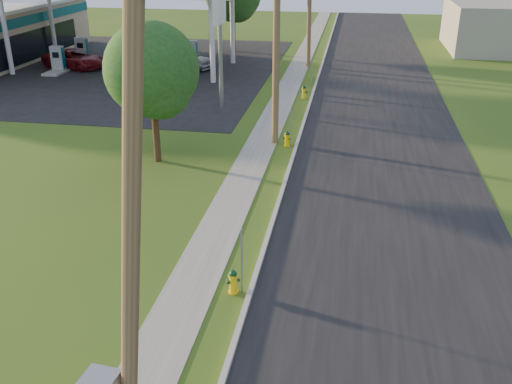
% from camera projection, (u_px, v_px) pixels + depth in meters
% --- Properties ---
extents(road, '(8.00, 120.00, 0.02)m').
position_uv_depth(road, '(388.00, 213.00, 20.64)').
color(road, black).
rests_on(road, ground).
extents(curb, '(0.15, 120.00, 0.15)m').
position_uv_depth(curb, '(278.00, 204.00, 21.23)').
color(curb, '#A9A69A').
rests_on(curb, ground).
extents(sidewalk, '(1.50, 120.00, 0.03)m').
position_uv_depth(sidewalk, '(232.00, 202.00, 21.52)').
color(sidewalk, gray).
rests_on(sidewalk, ground).
extents(forecourt, '(26.00, 28.00, 0.02)m').
position_uv_depth(forecourt, '(103.00, 68.00, 43.56)').
color(forecourt, black).
rests_on(forecourt, ground).
extents(utility_pole_near, '(1.40, 0.32, 9.48)m').
position_uv_depth(utility_pole_near, '(131.00, 221.00, 9.57)').
color(utility_pole_near, brown).
rests_on(utility_pole_near, ground).
extents(utility_pole_mid, '(1.40, 0.32, 9.80)m').
position_uv_depth(utility_pole_mid, '(276.00, 39.00, 25.69)').
color(utility_pole_mid, brown).
rests_on(utility_pole_mid, ground).
extents(utility_pole_far, '(1.40, 0.32, 9.50)m').
position_uv_depth(utility_pole_far, '(310.00, 1.00, 41.94)').
color(utility_pole_far, brown).
rests_on(utility_pole_far, ground).
extents(sign_post_near, '(0.05, 0.04, 2.00)m').
position_uv_depth(sign_post_near, '(242.00, 262.00, 15.67)').
color(sign_post_near, gray).
rests_on(sign_post_near, ground).
extents(sign_post_mid, '(0.05, 0.04, 2.00)m').
position_uv_depth(sign_post_mid, '(290.00, 130.00, 26.28)').
color(sign_post_mid, gray).
rests_on(sign_post_mid, ground).
extents(sign_post_far, '(0.05, 0.04, 2.00)m').
position_uv_depth(sign_post_far, '(312.00, 73.00, 37.25)').
color(sign_post_far, gray).
rests_on(sign_post_far, ground).
extents(fuel_pump_nw, '(1.20, 3.20, 1.90)m').
position_uv_depth(fuel_pump_nw, '(58.00, 62.00, 41.86)').
color(fuel_pump_nw, '#A9A69A').
rests_on(fuel_pump_nw, ground).
extents(fuel_pump_ne, '(1.20, 3.20, 1.90)m').
position_uv_depth(fuel_pump_ne, '(176.00, 67.00, 40.48)').
color(fuel_pump_ne, '#A9A69A').
rests_on(fuel_pump_ne, ground).
extents(fuel_pump_sw, '(1.20, 3.20, 1.90)m').
position_uv_depth(fuel_pump_sw, '(82.00, 52.00, 45.45)').
color(fuel_pump_sw, '#A9A69A').
rests_on(fuel_pump_sw, ground).
extents(fuel_pump_se, '(1.20, 3.20, 1.90)m').
position_uv_depth(fuel_pump_se, '(192.00, 56.00, 44.07)').
color(fuel_pump_se, '#A9A69A').
rests_on(fuel_pump_se, ground).
extents(price_pylon, '(0.34, 2.04, 6.85)m').
position_uv_depth(price_pylon, '(219.00, 12.00, 31.04)').
color(price_pylon, gray).
rests_on(price_pylon, ground).
extents(tree_verge, '(4.02, 4.02, 6.09)m').
position_uv_depth(tree_verge, '(153.00, 74.00, 23.82)').
color(tree_verge, '#3B2716').
rests_on(tree_verge, ground).
extents(hydrant_near, '(0.39, 0.35, 0.76)m').
position_uv_depth(hydrant_near, '(233.00, 281.00, 15.91)').
color(hydrant_near, yellow).
rests_on(hydrant_near, ground).
extents(hydrant_mid, '(0.39, 0.35, 0.76)m').
position_uv_depth(hydrant_mid, '(287.00, 139.00, 27.10)').
color(hydrant_mid, '#FFCD00').
rests_on(hydrant_mid, ground).
extents(hydrant_far, '(0.43, 0.38, 0.84)m').
position_uv_depth(hydrant_far, '(304.00, 92.00, 35.11)').
color(hydrant_far, yellow).
rests_on(hydrant_far, ground).
extents(car_red, '(5.46, 3.70, 1.39)m').
position_uv_depth(car_red, '(74.00, 59.00, 43.14)').
color(car_red, maroon).
rests_on(car_red, ground).
extents(car_silver, '(4.92, 3.24, 1.56)m').
position_uv_depth(car_silver, '(185.00, 58.00, 42.98)').
color(car_silver, '#A9ABB0').
rests_on(car_silver, ground).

